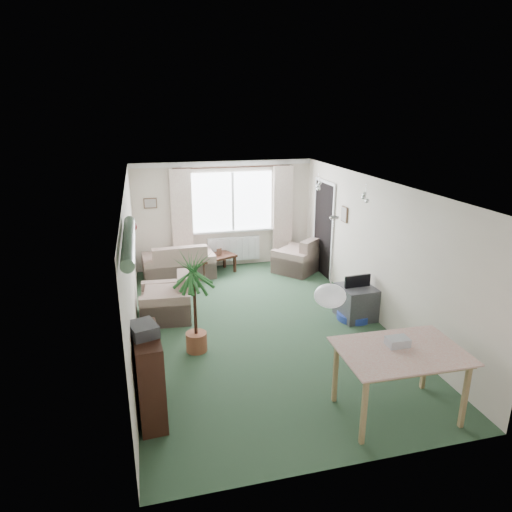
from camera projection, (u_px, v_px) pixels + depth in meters
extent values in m
plane|color=#28432D|center=(260.00, 326.00, 7.64)|extent=(6.50, 6.50, 0.00)
cube|color=white|center=(233.00, 201.00, 10.21)|extent=(1.80, 0.03, 1.30)
cube|color=black|center=(233.00, 167.00, 9.89)|extent=(2.60, 0.03, 0.03)
cube|color=beige|center=(182.00, 215.00, 9.92)|extent=(0.45, 0.08, 2.00)
cube|color=beige|center=(283.00, 210.00, 10.45)|extent=(0.45, 0.08, 2.00)
cube|color=white|center=(234.00, 249.00, 10.51)|extent=(1.20, 0.10, 0.55)
cube|color=black|center=(324.00, 229.00, 9.83)|extent=(0.03, 0.95, 2.00)
sphere|color=white|center=(330.00, 296.00, 5.11)|extent=(0.36, 0.36, 0.36)
cylinder|color=#196626|center=(129.00, 240.00, 4.37)|extent=(1.60, 1.60, 0.12)
sphere|color=silver|center=(319.00, 183.00, 8.09)|extent=(0.20, 0.20, 0.20)
sphere|color=silver|center=(366.00, 194.00, 7.06)|extent=(0.20, 0.20, 0.20)
cube|color=brown|center=(150.00, 203.00, 9.77)|extent=(0.28, 0.03, 0.22)
cube|color=brown|center=(345.00, 214.00, 8.73)|extent=(0.03, 0.24, 0.30)
cube|color=beige|center=(179.00, 260.00, 9.81)|extent=(1.54, 0.87, 0.75)
cube|color=beige|center=(297.00, 255.00, 10.13)|extent=(1.19, 1.18, 0.77)
cube|color=beige|center=(165.00, 296.00, 7.87)|extent=(0.90, 0.94, 0.79)
cube|color=black|center=(215.00, 265.00, 10.04)|extent=(1.03, 0.83, 0.41)
cube|color=brown|center=(219.00, 252.00, 9.99)|extent=(0.12, 0.06, 0.16)
cube|color=black|center=(149.00, 376.00, 5.29)|extent=(0.34, 0.88, 1.06)
cube|color=#353539|center=(143.00, 330.00, 5.09)|extent=(0.37, 0.42, 0.14)
cylinder|color=#1A4D27|center=(195.00, 302.00, 6.64)|extent=(0.89, 0.89, 1.58)
cube|color=#A57D59|center=(397.00, 383.00, 5.35)|extent=(1.35, 0.92, 0.83)
cube|color=#B3B5BE|center=(398.00, 343.00, 5.30)|extent=(0.25, 0.19, 0.12)
cube|color=#333337|center=(356.00, 302.00, 7.90)|extent=(0.61, 0.66, 0.57)
cylinder|color=#26229D|center=(354.00, 316.00, 7.91)|extent=(0.66, 0.66, 0.12)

